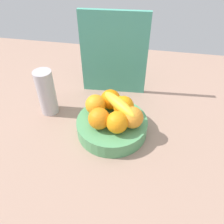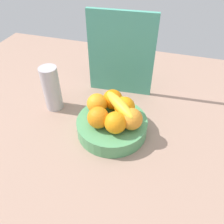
# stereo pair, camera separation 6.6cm
# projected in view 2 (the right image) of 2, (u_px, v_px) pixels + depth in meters

# --- Properties ---
(ground_plane) EXTENTS (1.80, 1.40, 0.03)m
(ground_plane) POSITION_uv_depth(u_px,v_px,m) (109.00, 129.00, 0.89)
(ground_plane) COLOR #A17E6C
(fruit_bowl) EXTENTS (0.26, 0.26, 0.06)m
(fruit_bowl) POSITION_uv_depth(u_px,v_px,m) (112.00, 126.00, 0.85)
(fruit_bowl) COLOR #529961
(fruit_bowl) RESTS_ON ground_plane
(orange_front_left) EXTENTS (0.08, 0.08, 0.08)m
(orange_front_left) POSITION_uv_depth(u_px,v_px,m) (98.00, 118.00, 0.78)
(orange_front_left) COLOR orange
(orange_front_left) RESTS_ON fruit_bowl
(orange_front_right) EXTENTS (0.08, 0.08, 0.08)m
(orange_front_right) POSITION_uv_depth(u_px,v_px,m) (115.00, 123.00, 0.76)
(orange_front_right) COLOR orange
(orange_front_right) RESTS_ON fruit_bowl
(orange_center) EXTENTS (0.08, 0.08, 0.08)m
(orange_center) POSITION_uv_depth(u_px,v_px,m) (132.00, 119.00, 0.78)
(orange_center) COLOR orange
(orange_center) RESTS_ON fruit_bowl
(orange_back_left) EXTENTS (0.08, 0.08, 0.08)m
(orange_back_left) POSITION_uv_depth(u_px,v_px,m) (125.00, 107.00, 0.82)
(orange_back_left) COLOR orange
(orange_back_left) RESTS_ON fruit_bowl
(orange_back_right) EXTENTS (0.08, 0.08, 0.08)m
(orange_back_right) POSITION_uv_depth(u_px,v_px,m) (112.00, 99.00, 0.86)
(orange_back_right) COLOR orange
(orange_back_right) RESTS_ON fruit_bowl
(orange_top_stack) EXTENTS (0.08, 0.08, 0.08)m
(orange_top_stack) POSITION_uv_depth(u_px,v_px,m) (97.00, 104.00, 0.84)
(orange_top_stack) COLOR orange
(orange_top_stack) RESTS_ON fruit_bowl
(banana_bunch) EXTENTS (0.15, 0.18, 0.08)m
(banana_bunch) POSITION_uv_depth(u_px,v_px,m) (121.00, 109.00, 0.81)
(banana_bunch) COLOR yellow
(banana_bunch) RESTS_ON fruit_bowl
(cutting_board) EXTENTS (0.28, 0.04, 0.36)m
(cutting_board) POSITION_uv_depth(u_px,v_px,m) (121.00, 55.00, 0.95)
(cutting_board) COLOR #4CA48C
(cutting_board) RESTS_ON ground_plane
(thermos_tumbler) EXTENTS (0.07, 0.07, 0.19)m
(thermos_tumbler) POSITION_uv_depth(u_px,v_px,m) (52.00, 89.00, 0.91)
(thermos_tumbler) COLOR #B9B2B9
(thermos_tumbler) RESTS_ON ground_plane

